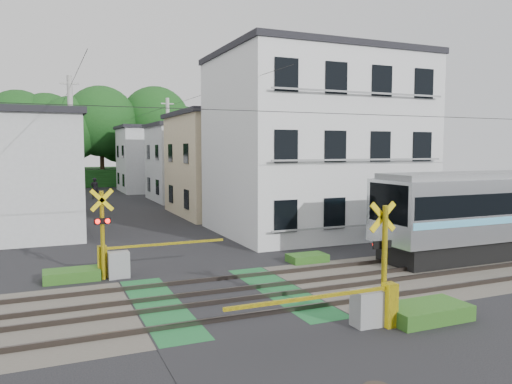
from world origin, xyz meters
name	(u,v)px	position (x,y,z in m)	size (l,w,h in m)	color
ground	(223,298)	(0.00, 0.00, 0.00)	(120.00, 120.00, 0.00)	black
track_bed	(223,297)	(0.00, 0.00, 0.04)	(120.00, 120.00, 0.14)	#47423A
crossing_signal_near	(371,298)	(2.59, -3.65, 0.71)	(4.74, 0.65, 3.09)	yellow
crossing_signal_far	(116,257)	(-2.59, 3.65, 0.71)	(4.74, 0.65, 3.09)	yellow
apartment_block	(315,144)	(8.50, 9.49, 4.66)	(10.20, 8.36, 9.30)	silver
houses_row	(113,164)	(0.25, 25.92, 3.24)	(22.07, 31.35, 6.80)	#B6B9BB
tree_hill	(86,136)	(0.06, 48.32, 5.85)	(40.00, 12.47, 11.95)	#174416
catenary	(391,170)	(6.00, 0.03, 3.70)	(60.00, 5.04, 7.00)	#2D2D33
utility_poles	(100,153)	(-1.05, 23.01, 4.08)	(7.90, 42.00, 8.00)	#A5A5A0
pedestrian	(95,188)	(-0.63, 31.96, 0.93)	(0.68, 0.44, 1.85)	black
weed_patches	(278,286)	(1.76, -0.09, 0.18)	(10.25, 8.80, 0.40)	#2D5E1E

